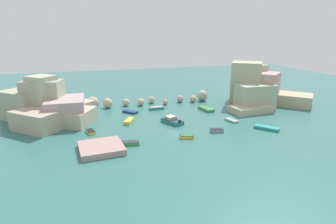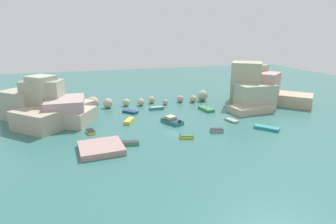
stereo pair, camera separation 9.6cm
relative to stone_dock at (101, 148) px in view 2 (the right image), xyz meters
name	(u,v)px [view 2 (the right image)]	position (x,y,z in m)	size (l,w,h in m)	color
cove_water	(173,122)	(14.61, 10.17, -0.44)	(160.00, 160.00, 0.00)	#336D68
cliff_headland_left	(48,107)	(-8.79, 18.04, 2.33)	(18.98, 19.76, 8.94)	#B69C9C
cliff_headland_right	(256,89)	(38.01, 17.45, 3.37)	(22.99, 17.76, 10.11)	#BD9B95
rock_breakwater	(134,101)	(9.32, 24.45, 0.74)	(32.80, 4.20, 2.76)	#B2AC95
stone_dock	(101,148)	(0.00, 0.00, 0.00)	(6.35, 6.21, 0.88)	tan
moored_boat_0	(172,121)	(14.12, 9.47, 0.04)	(3.80, 5.03, 1.28)	teal
moored_boat_1	(206,109)	(24.30, 15.89, -0.12)	(2.44, 4.45, 5.44)	#39864E
moored_boat_2	(129,121)	(6.21, 12.16, -0.12)	(2.62, 3.61, 0.63)	gold
moored_boat_3	(187,137)	(14.05, 1.03, -0.15)	(2.53, 1.68, 0.55)	yellow
moored_boat_4	(129,143)	(4.39, 0.98, -0.17)	(3.26, 1.63, 0.54)	#418B54
moored_boat_5	(157,108)	(13.73, 19.85, -0.14)	(3.36, 1.38, 0.61)	teal
moored_boat_6	(217,130)	(20.19, 2.26, -0.14)	(2.45, 1.59, 0.60)	gray
moored_boat_7	(267,128)	(29.53, 0.92, -0.18)	(4.01, 4.31, 0.53)	teal
moored_boat_8	(232,120)	(25.75, 6.95, -0.24)	(1.86, 3.08, 0.40)	gray
moored_boat_9	(130,112)	(7.53, 18.78, -0.21)	(3.31, 3.49, 0.46)	navy
moored_boat_10	(91,132)	(-1.24, 8.13, -0.17)	(1.66, 2.51, 0.55)	yellow
moored_boat_11	(242,114)	(30.20, 10.34, -0.17)	(2.43, 2.53, 0.54)	#C33B3B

